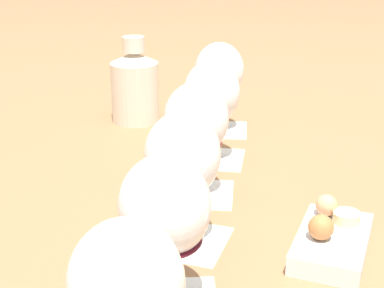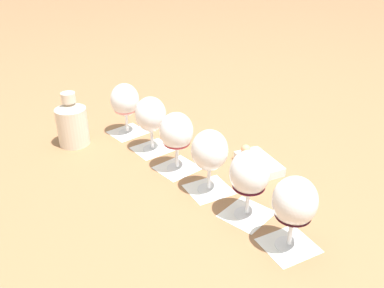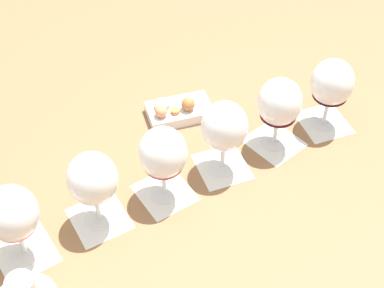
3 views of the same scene
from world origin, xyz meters
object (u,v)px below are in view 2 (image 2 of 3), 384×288
wine_glass_0 (125,102)px  wine_glass_2 (176,133)px  wine_glass_1 (151,117)px  wine_glass_5 (295,204)px  wine_glass_3 (210,153)px  wine_glass_4 (250,175)px  ceramic_vase (72,122)px  snack_dish (258,162)px

wine_glass_0 → wine_glass_2: (0.19, 0.23, 0.00)m
wine_glass_1 → wine_glass_5: bearing=50.9°
wine_glass_3 → wine_glass_5: same height
wine_glass_4 → ceramic_vase: bearing=-112.3°
wine_glass_1 → wine_glass_3: (0.18, 0.22, 0.00)m
wine_glass_0 → wine_glass_5: size_ratio=1.00×
wine_glass_2 → snack_dish: (-0.06, 0.23, -0.09)m
snack_dish → wine_glass_5: bearing=17.2°
wine_glass_1 → snack_dish: (0.03, 0.33, -0.09)m
wine_glass_1 → ceramic_vase: same height
wine_glass_2 → snack_dish: bearing=105.4°
wine_glass_1 → wine_glass_4: 0.42m
wine_glass_0 → snack_dish: 0.48m
wine_glass_3 → wine_glass_5: 0.27m
ceramic_vase → snack_dish: bearing=89.1°
wine_glass_2 → wine_glass_5: (0.26, 0.32, 0.00)m
wine_glass_2 → ceramic_vase: (-0.07, -0.36, -0.04)m
wine_glass_0 → wine_glass_5: 0.71m
snack_dish → wine_glass_1: bearing=-95.5°
wine_glass_4 → snack_dish: 0.25m
wine_glass_5 → ceramic_vase: same height
wine_glass_3 → snack_dish: wine_glass_3 is taller
wine_glass_1 → ceramic_vase: size_ratio=0.99×
wine_glass_5 → wine_glass_2: bearing=-128.4°
wine_glass_1 → wine_glass_4: same height
snack_dish → wine_glass_0: bearing=-105.4°
wine_glass_3 → snack_dish: 0.21m
wine_glass_0 → snack_dish: wine_glass_0 is taller
wine_glass_5 → snack_dish: (-0.32, -0.10, -0.10)m
ceramic_vase → wine_glass_3: bearing=71.7°
wine_glass_4 → ceramic_vase: size_ratio=0.99×
wine_glass_2 → snack_dish: wine_glass_2 is taller
wine_glass_5 → ceramic_vase: size_ratio=0.99×
wine_glass_0 → snack_dish: bearing=74.6°
wine_glass_2 → ceramic_vase: size_ratio=0.99×
ceramic_vase → snack_dish: 0.59m
wine_glass_2 → ceramic_vase: same height
wine_glass_4 → wine_glass_5: size_ratio=1.00×
wine_glass_1 → wine_glass_2: bearing=48.8°
wine_glass_2 → wine_glass_0: bearing=-129.3°
ceramic_vase → snack_dish: ceramic_vase is taller
wine_glass_0 → snack_dish: size_ratio=1.03×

